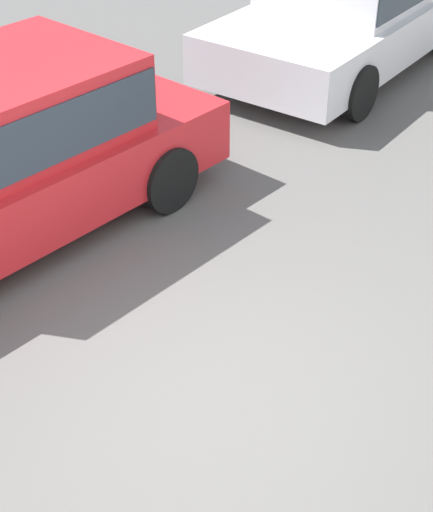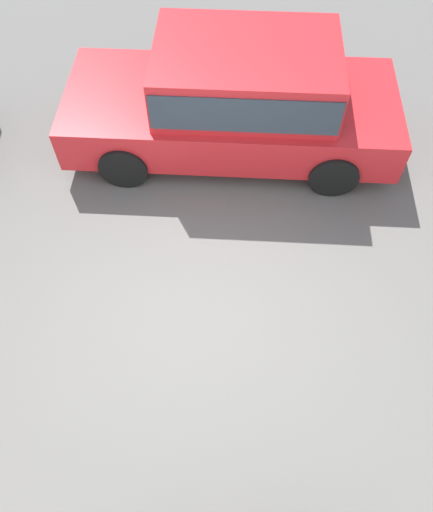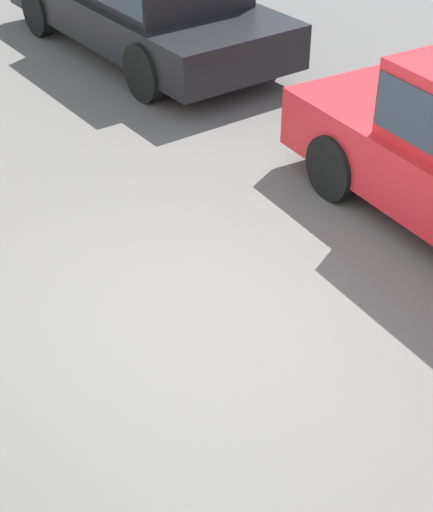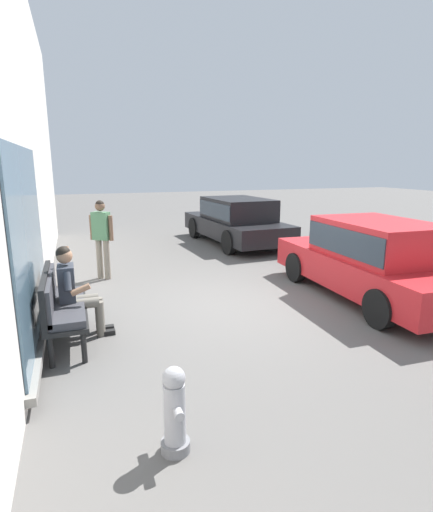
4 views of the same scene
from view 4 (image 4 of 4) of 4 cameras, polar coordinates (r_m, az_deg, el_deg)
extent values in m
plane|color=#565451|center=(7.21, 2.72, -7.13)|extent=(60.00, 60.00, 0.00)
cube|color=beige|center=(6.32, -28.09, 16.09)|extent=(18.00, 0.40, 5.96)
cube|color=slate|center=(5.82, -25.09, 1.59)|extent=(3.40, 0.03, 2.50)
cube|color=gray|center=(6.17, -23.68, -10.02)|extent=(3.60, 0.12, 0.10)
cylinder|color=black|center=(6.84, -22.07, -7.38)|extent=(0.07, 0.07, 0.42)
cylinder|color=black|center=(5.47, -22.58, -12.56)|extent=(0.07, 0.07, 0.42)
cylinder|color=black|center=(6.83, -18.78, -7.14)|extent=(0.07, 0.07, 0.42)
cylinder|color=black|center=(5.46, -18.40, -12.28)|extent=(0.07, 0.07, 0.42)
cube|color=black|center=(6.06, -20.63, -7.46)|extent=(1.64, 0.55, 0.06)
cube|color=#38383D|center=(6.03, -20.69, -6.75)|extent=(1.58, 0.49, 0.10)
cube|color=black|center=(5.97, -23.12, -4.87)|extent=(1.64, 0.07, 0.55)
cube|color=#38383D|center=(5.97, -22.54, -4.83)|extent=(1.58, 0.06, 0.47)
cylinder|color=#6B665B|center=(6.23, -18.46, -5.93)|extent=(0.15, 0.42, 0.15)
cylinder|color=#6B665B|center=(6.33, -16.37, -8.05)|extent=(0.12, 0.12, 0.53)
cube|color=black|center=(6.41, -15.52, -9.90)|extent=(0.10, 0.24, 0.07)
cylinder|color=#6B665B|center=(6.06, -18.41, -6.46)|extent=(0.15, 0.42, 0.15)
cylinder|color=#6B665B|center=(6.16, -16.26, -8.63)|extent=(0.12, 0.12, 0.53)
cube|color=black|center=(6.25, -15.39, -10.52)|extent=(0.10, 0.24, 0.07)
cube|color=#6B665B|center=(6.15, -20.40, -6.34)|extent=(0.34, 0.24, 0.14)
cube|color=#333842|center=(6.07, -20.61, -3.84)|extent=(0.38, 0.22, 0.56)
sphere|color=#A37556|center=(5.97, -20.93, 0.03)|extent=(0.22, 0.22, 0.22)
sphere|color=black|center=(5.96, -21.05, 0.35)|extent=(0.20, 0.20, 0.20)
cylinder|color=#333842|center=(5.81, -20.51, -3.44)|extent=(0.20, 0.10, 0.28)
cylinder|color=#A37556|center=(5.79, -18.84, -4.59)|extent=(0.08, 0.27, 0.17)
cylinder|color=#333842|center=(6.25, -20.72, -1.65)|extent=(0.25, 0.10, 0.22)
cylinder|color=#A37556|center=(6.28, -20.67, 0.20)|extent=(0.16, 0.08, 0.25)
cube|color=black|center=(6.10, -20.71, 0.23)|extent=(0.02, 0.07, 0.15)
cube|color=red|center=(8.08, 21.02, -1.88)|extent=(4.34, 1.90, 0.58)
cube|color=red|center=(7.82, 22.16, 2.25)|extent=(2.28, 1.62, 0.67)
cube|color=#28333D|center=(7.82, 22.16, 2.25)|extent=(2.24, 1.65, 0.47)
cylinder|color=black|center=(8.75, 11.27, -1.60)|extent=(0.63, 0.20, 0.63)
cylinder|color=black|center=(9.64, 19.96, -0.79)|extent=(0.63, 0.20, 0.63)
cylinder|color=black|center=(6.66, 22.27, -7.00)|extent=(0.63, 0.20, 0.63)
cube|color=black|center=(12.75, 2.65, 4.17)|extent=(4.71, 2.07, 0.54)
cube|color=black|center=(12.51, 3.04, 6.75)|extent=(2.48, 1.73, 0.65)
cube|color=#28333D|center=(12.51, 3.04, 6.75)|extent=(2.44, 1.76, 0.46)
cylinder|color=black|center=(13.76, -3.21, 4.04)|extent=(0.70, 0.22, 0.69)
cylinder|color=black|center=(14.43, 3.30, 4.46)|extent=(0.70, 0.22, 0.69)
cylinder|color=black|center=(11.15, 1.77, 1.95)|extent=(0.70, 0.22, 0.69)
cylinder|color=black|center=(11.96, 9.35, 2.54)|extent=(0.70, 0.22, 0.69)
cylinder|color=gray|center=(9.15, -16.35, -0.42)|extent=(0.13, 0.13, 0.88)
cylinder|color=gray|center=(9.06, -15.37, -0.49)|extent=(0.13, 0.13, 0.88)
cube|color=#4C7F56|center=(8.97, -16.15, 4.15)|extent=(0.37, 0.41, 0.60)
cylinder|color=brown|center=(9.09, -17.39, 3.93)|extent=(0.09, 0.09, 0.54)
cylinder|color=brown|center=(8.86, -14.86, 3.86)|extent=(0.09, 0.09, 0.54)
sphere|color=brown|center=(8.92, -16.33, 6.85)|extent=(0.21, 0.21, 0.21)
sphere|color=black|center=(8.92, -16.34, 7.04)|extent=(0.19, 0.19, 0.19)
cylinder|color=slate|center=(3.92, -5.87, -25.36)|extent=(0.26, 0.26, 0.10)
cylinder|color=#99999E|center=(3.72, -6.00, -21.44)|extent=(0.19, 0.19, 0.55)
sphere|color=#99999E|center=(3.55, -6.13, -16.96)|extent=(0.20, 0.20, 0.20)
cylinder|color=#99999E|center=(3.56, -5.45, -21.56)|extent=(0.10, 0.08, 0.08)
cylinder|color=#99999E|center=(3.79, -6.57, -19.26)|extent=(0.10, 0.08, 0.08)
camera|label=1|loc=(9.26, -20.86, 20.51)|focal=55.00mm
camera|label=2|loc=(6.49, -22.25, 34.75)|focal=35.00mm
camera|label=3|loc=(2.73, -22.95, 40.54)|focal=55.00mm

